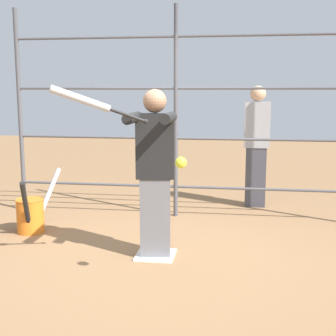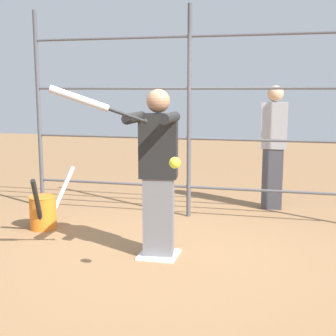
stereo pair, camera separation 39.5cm
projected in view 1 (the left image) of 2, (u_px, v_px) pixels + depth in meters
The scene contains 8 objects.
ground_plane at pixel (156, 256), 4.92m from camera, with size 24.00×24.00×0.00m, color olive.
home_plate at pixel (156, 255), 4.92m from camera, with size 0.40×0.40×0.02m.
fence_backstop at pixel (176, 113), 6.25m from camera, with size 4.49×0.06×2.82m.
batter at pixel (155, 168), 4.75m from camera, with size 0.44×0.62×1.73m.
baseball_bat_swinging at pixel (89, 102), 4.03m from camera, with size 0.78×0.46×0.35m.
softball_in_flight at pixel (181, 163), 3.84m from camera, with size 0.10×0.10×0.10m.
bat_bucket at pixel (31, 214), 5.70m from camera, with size 0.40×0.96×0.73m.
bystander_behind_fence at pixel (256, 144), 6.87m from camera, with size 0.37×0.23×1.79m.
Camera 1 is at (-0.83, 4.63, 1.73)m, focal length 50.00 mm.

